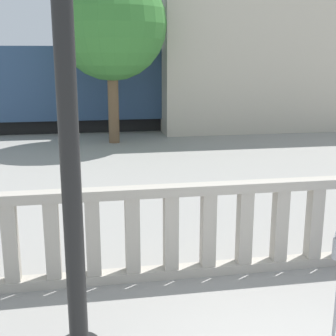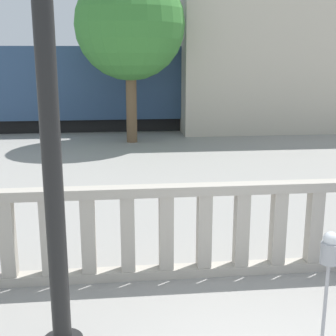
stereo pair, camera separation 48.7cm
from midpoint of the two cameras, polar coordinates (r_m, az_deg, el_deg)
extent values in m
cube|color=#ADA599|center=(7.27, 7.18, -11.80)|extent=(12.99, 0.24, 0.14)
cube|color=#ADA599|center=(6.82, 7.49, -2.30)|extent=(12.99, 0.24, 0.14)
cube|color=#ADA599|center=(6.86, -20.60, -8.54)|extent=(0.20, 0.20, 1.11)
cube|color=#ADA599|center=(6.77, -15.95, -8.45)|extent=(0.20, 0.20, 1.11)
cube|color=#ADA599|center=(6.73, -11.21, -8.30)|extent=(0.20, 0.20, 1.11)
cube|color=#ADA599|center=(6.74, -6.44, -8.10)|extent=(0.20, 0.20, 1.11)
cube|color=#ADA599|center=(6.79, -1.73, -7.84)|extent=(0.20, 0.20, 1.11)
cube|color=#ADA599|center=(6.88, 2.88, -7.54)|extent=(0.20, 0.20, 1.11)
cube|color=#ADA599|center=(7.02, 7.33, -7.20)|extent=(0.20, 0.20, 1.11)
cube|color=#ADA599|center=(7.20, 11.58, -6.84)|extent=(0.20, 0.20, 1.11)
cube|color=#ADA599|center=(7.41, 15.60, -6.46)|extent=(0.20, 0.20, 1.11)
cylinder|color=black|center=(4.54, -15.64, 13.73)|extent=(0.20, 0.20, 6.06)
cube|color=black|center=(21.02, -1.20, 5.82)|extent=(20.34, 2.26, 0.55)
cube|color=navy|center=(20.85, -1.22, 10.55)|extent=(20.75, 2.83, 2.93)
cube|color=black|center=(34.88, -13.44, 8.64)|extent=(18.54, 2.09, 0.55)
cube|color=black|center=(34.77, -13.61, 11.65)|extent=(18.92, 2.61, 3.12)
cube|color=black|center=(35.22, -0.16, 15.08)|extent=(2.84, 2.35, 0.60)
cube|color=beige|center=(24.17, 10.52, 16.83)|extent=(10.83, 9.61, 9.12)
cylinder|color=brown|center=(17.20, -7.48, 7.57)|extent=(0.39, 0.39, 2.72)
sphere|color=#387A33|center=(17.13, -7.79, 16.98)|extent=(3.89, 3.89, 3.89)
camera|label=1|loc=(0.24, -91.85, -0.45)|focal=50.00mm
camera|label=2|loc=(0.24, 88.15, 0.45)|focal=50.00mm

